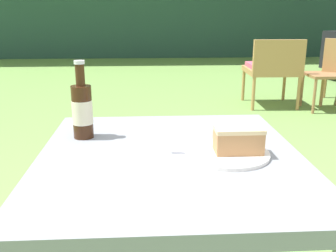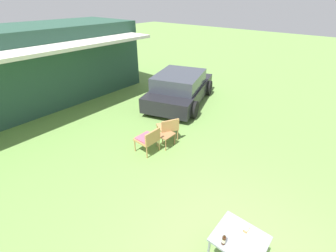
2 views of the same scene
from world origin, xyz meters
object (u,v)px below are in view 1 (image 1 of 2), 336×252
object	(u,v)px
wicker_chair_cushioned	(273,67)
cake_on_plate	(233,146)
cola_bottle_near	(82,110)
garden_side_table	(328,78)
patio_table	(170,182)

from	to	relation	value
wicker_chair_cushioned	cake_on_plate	world-z (taller)	cake_on_plate
cola_bottle_near	garden_side_table	bearing A→B (deg)	54.06
patio_table	cake_on_plate	size ratio (longest dim) A/B	3.49
cake_on_plate	patio_table	bearing A→B (deg)	174.64
cake_on_plate	cola_bottle_near	size ratio (longest dim) A/B	0.96
wicker_chair_cushioned	cola_bottle_near	distance (m)	3.65
wicker_chair_cushioned	cake_on_plate	bearing A→B (deg)	71.51
wicker_chair_cushioned	patio_table	bearing A→B (deg)	68.97
wicker_chair_cushioned	cake_on_plate	size ratio (longest dim) A/B	3.45
garden_side_table	patio_table	bearing A→B (deg)	-121.37
patio_table	wicker_chair_cushioned	bearing A→B (deg)	67.84
cake_on_plate	wicker_chair_cushioned	bearing A→B (deg)	70.38
wicker_chair_cushioned	garden_side_table	world-z (taller)	wicker_chair_cushioned
wicker_chair_cushioned	patio_table	world-z (taller)	wicker_chair_cushioned
cake_on_plate	cola_bottle_near	bearing A→B (deg)	157.05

